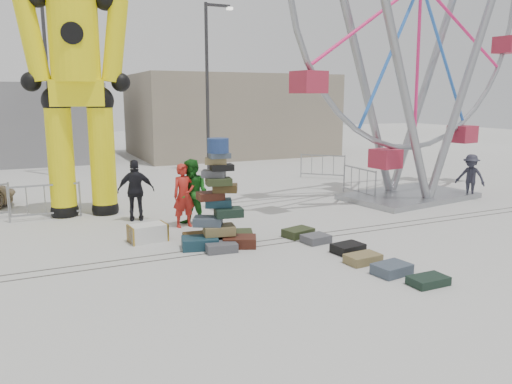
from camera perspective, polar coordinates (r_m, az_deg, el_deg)
name	(u,v)px	position (r m, az deg, el deg)	size (l,w,h in m)	color
ground	(273,253)	(12.02, 2.00, -6.95)	(90.00, 90.00, 0.00)	#9E9E99
track_line_near	(263,246)	(12.53, 0.75, -6.18)	(40.00, 0.04, 0.01)	#47443F
track_line_far	(256,242)	(12.88, -0.02, -5.71)	(40.00, 0.04, 0.01)	#47443F
building_right	(230,115)	(32.59, -2.98, 8.78)	(12.00, 8.00, 5.00)	gray
building_left	(7,123)	(32.24, -26.56, 7.11)	(10.00, 8.00, 4.40)	gray
lamp_post_right	(209,79)	(24.65, -5.40, 12.69)	(1.41, 0.25, 8.00)	#2D2D30
lamp_post_left	(50,79)	(25.24, -22.50, 11.89)	(1.41, 0.25, 8.00)	#2D2D30
suitcase_tower	(218,216)	(12.46, -4.32, -2.75)	(2.05, 1.71, 2.69)	#173745
crash_test_dummy	(76,74)	(16.28, -19.84, 12.58)	(3.29, 1.44, 8.24)	black
ferris_wheel	(419,11)	(18.96, 18.17, 19.03)	(11.35, 3.46, 13.28)	gray
steamer_trunk	(148,233)	(13.18, -12.27, -4.60)	(0.94, 0.55, 0.44)	silver
row_case_0	(298,232)	(13.39, 4.84, -4.63)	(0.78, 0.53, 0.22)	#2D371B
row_case_1	(316,239)	(12.89, 6.86, -5.32)	(0.66, 0.53, 0.20)	#505157
row_case_2	(348,248)	(12.19, 10.47, -6.34)	(0.73, 0.53, 0.22)	black
row_case_3	(363,259)	(11.52, 12.12, -7.45)	(0.78, 0.49, 0.21)	olive
row_case_4	(392,269)	(10.97, 15.25, -8.49)	(0.77, 0.55, 0.23)	#404D5C
row_case_5	(428,281)	(10.60, 19.09, -9.55)	(0.77, 0.48, 0.17)	black
barricade_dummy_c	(45,202)	(16.36, -22.96, -1.02)	(2.00, 0.10, 1.10)	gray
barricade_wheel_front	(359,182)	(18.94, 11.69, 1.14)	(2.00, 0.10, 1.10)	gray
barricade_wheel_back	(323,166)	(22.89, 7.61, 2.92)	(2.00, 0.10, 1.10)	gray
pedestrian_red	(184,196)	(14.29, -8.23, -0.40)	(0.67, 0.44, 1.82)	#A91F18
pedestrian_green	(193,193)	(14.37, -7.20, -0.10)	(0.94, 0.73, 1.93)	#175C17
pedestrian_black	(136,190)	(15.28, -13.56, 0.17)	(1.08, 0.45, 1.84)	black
pedestrian_grey	(470,177)	(19.73, 23.31, 1.62)	(1.05, 0.60, 1.62)	#242530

